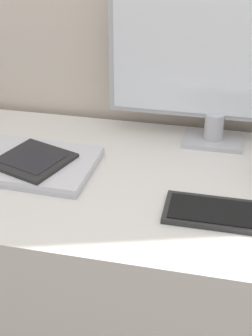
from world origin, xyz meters
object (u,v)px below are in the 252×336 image
monitor (221,55)px  laptop (31,163)px  keyboard (239,215)px  ereader (33,160)px

monitor → laptop: bearing=-151.2°
monitor → laptop: monitor is taller
keyboard → ereader: size_ratio=1.55×
monitor → keyboard: 0.42m
monitor → keyboard: (0.07, -0.34, -0.24)m
laptop → ereader: (0.01, -0.01, 0.02)m
monitor → laptop: 0.55m
monitor → keyboard: size_ratio=1.83×
keyboard → ereader: 0.50m
monitor → keyboard: bearing=-77.7°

